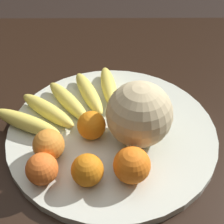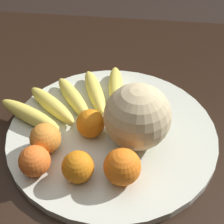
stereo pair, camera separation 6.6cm
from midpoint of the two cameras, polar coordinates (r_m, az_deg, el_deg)
The scene contains 9 objects.
kitchen_table at distance 0.80m, azimuth 3.67°, elevation -6.41°, with size 1.51×1.13×0.76m.
fruit_bowl at distance 0.70m, azimuth 2.70°, elevation -3.67°, with size 0.47×0.47×0.02m.
melon at distance 0.63m, azimuth 7.68°, elevation -0.98°, with size 0.14×0.14×0.14m.
banana_bunch at distance 0.75m, azimuth -4.54°, elevation 2.26°, with size 0.30×0.27×0.04m.
orange_front_left at distance 0.58m, azimuth 5.20°, elevation -10.10°, with size 0.07×0.07×0.07m.
orange_front_right at distance 0.59m, azimuth -3.01°, elevation -10.15°, with size 0.06×0.06×0.06m.
orange_mid_center at distance 0.64m, azimuth -9.21°, elevation -4.94°, with size 0.06×0.06×0.06m.
orange_back_left at distance 0.61m, azimuth -10.93°, elevation -8.96°, with size 0.06×0.06×0.06m.
orange_back_right at distance 0.67m, azimuth -1.11°, elevation -2.22°, with size 0.06×0.06×0.06m.
Camera 2 is at (0.05, -0.54, 1.27)m, focal length 50.00 mm.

